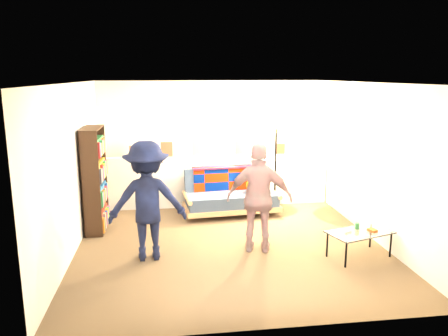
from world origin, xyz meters
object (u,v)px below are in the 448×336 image
(floor_lamp, at_px, (276,150))
(person_right, at_px, (259,198))
(bookshelf, at_px, (95,183))
(coffee_table, at_px, (360,233))
(futon_sofa, at_px, (231,195))
(person_left, at_px, (147,201))

(floor_lamp, xyz_separation_m, person_right, (-0.72, -1.90, -0.36))
(bookshelf, height_order, coffee_table, bookshelf)
(futon_sofa, relative_size, person_right, 1.12)
(person_left, relative_size, person_right, 1.04)
(person_left, height_order, person_right, person_left)
(bookshelf, relative_size, floor_lamp, 1.04)
(bookshelf, height_order, person_right, bookshelf)
(person_left, distance_m, person_right, 1.57)
(coffee_table, relative_size, floor_lamp, 0.61)
(floor_lamp, distance_m, person_left, 3.03)
(bookshelf, bearing_deg, futon_sofa, 12.96)
(coffee_table, distance_m, person_left, 2.99)
(person_right, bearing_deg, floor_lamp, -96.53)
(person_left, bearing_deg, futon_sofa, -131.15)
(futon_sofa, distance_m, bookshelf, 2.44)
(futon_sofa, height_order, floor_lamp, floor_lamp)
(futon_sofa, distance_m, person_left, 2.39)
(futon_sofa, height_order, bookshelf, bookshelf)
(futon_sofa, bearing_deg, person_left, -128.02)
(futon_sofa, xyz_separation_m, bookshelf, (-2.34, -0.54, 0.45))
(bookshelf, distance_m, coffee_table, 4.19)
(futon_sofa, bearing_deg, floor_lamp, 6.73)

